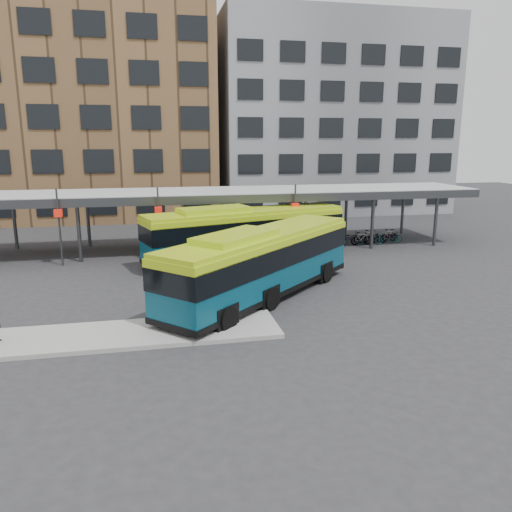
{
  "coord_description": "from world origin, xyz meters",
  "views": [
    {
      "loc": [
        -3.39,
        -22.29,
        7.64
      ],
      "look_at": [
        1.76,
        2.25,
        1.8
      ],
      "focal_mm": 35.0,
      "sensor_mm": 36.0,
      "label": 1
    }
  ],
  "objects": [
    {
      "name": "bus_rear",
      "position": [
        2.38,
        8.52,
        1.89
      ],
      "size": [
        13.42,
        6.42,
        3.63
      ],
      "rotation": [
        0.0,
        0.0,
        0.29
      ],
      "color": "#073F53",
      "rests_on": "ground"
    },
    {
      "name": "canopy",
      "position": [
        -0.06,
        12.87,
        3.91
      ],
      "size": [
        40.0,
        6.53,
        4.8
      ],
      "color": "#999B9E",
      "rests_on": "ground"
    },
    {
      "name": "bus_front",
      "position": [
        1.75,
        0.77,
        1.87
      ],
      "size": [
        11.32,
        10.98,
        3.59
      ],
      "rotation": [
        0.0,
        0.0,
        0.76
      ],
      "color": "#073F53",
      "rests_on": "ground"
    },
    {
      "name": "bike_rack",
      "position": [
        12.93,
        12.14,
        0.47
      ],
      "size": [
        5.01,
        1.61,
        1.06
      ],
      "color": "slate",
      "rests_on": "ground"
    },
    {
      "name": "building_brick",
      "position": [
        -10.0,
        32.0,
        11.0
      ],
      "size": [
        26.0,
        14.0,
        22.0
      ],
      "primitive_type": "cube",
      "color": "brown",
      "rests_on": "ground"
    },
    {
      "name": "ground",
      "position": [
        0.0,
        0.0,
        0.0
      ],
      "size": [
        120.0,
        120.0,
        0.0
      ],
      "primitive_type": "plane",
      "color": "#28282B",
      "rests_on": "ground"
    },
    {
      "name": "boarding_island",
      "position": [
        -5.5,
        -3.0,
        0.09
      ],
      "size": [
        14.0,
        3.0,
        0.18
      ],
      "primitive_type": "cube",
      "color": "gray",
      "rests_on": "ground"
    },
    {
      "name": "building_grey",
      "position": [
        16.0,
        32.0,
        10.0
      ],
      "size": [
        24.0,
        14.0,
        20.0
      ],
      "primitive_type": "cube",
      "color": "slate",
      "rests_on": "ground"
    }
  ]
}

